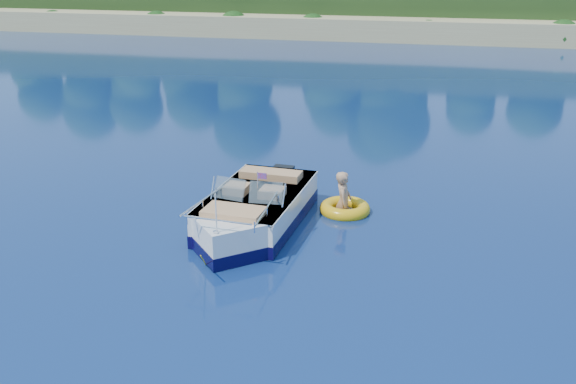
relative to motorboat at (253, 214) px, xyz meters
The scene contains 4 objects.
ground 3.00m from the motorboat, 37.18° to the right, with size 160.00×160.00×0.00m, color #0A1A48.
motorboat is the anchor object (origin of this frame).
tow_tube 2.41m from the motorboat, 37.82° to the left, with size 1.34×1.34×0.33m.
boy 2.37m from the motorboat, 37.92° to the left, with size 0.60×0.39×1.64m, color tan.
Camera 1 is at (1.55, -11.09, 5.96)m, focal length 40.00 mm.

